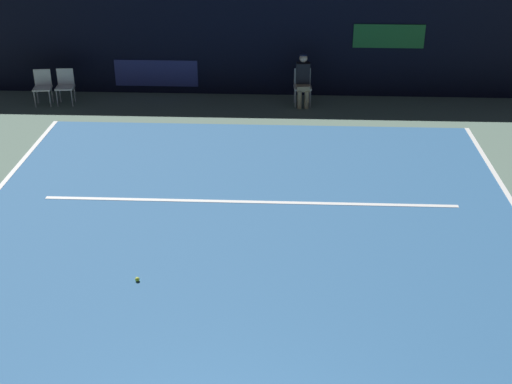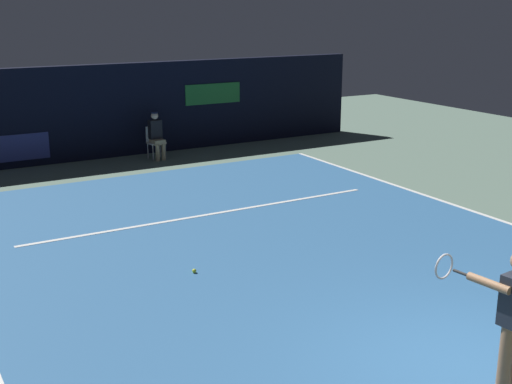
{
  "view_description": "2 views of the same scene",
  "coord_description": "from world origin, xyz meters",
  "px_view_note": "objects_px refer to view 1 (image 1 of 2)",
  "views": [
    {
      "loc": [
        0.64,
        -4.13,
        5.95
      ],
      "look_at": [
        0.18,
        5.96,
        0.87
      ],
      "focal_mm": 48.55,
      "sensor_mm": 36.0,
      "label": 1
    },
    {
      "loc": [
        -5.71,
        -4.63,
        4.16
      ],
      "look_at": [
        0.41,
        6.0,
        0.74
      ],
      "focal_mm": 47.11,
      "sensor_mm": 36.0,
      "label": 2
    }
  ],
  "objects_px": {
    "courtside_chair_near": "(43,85)",
    "courtside_chair_far": "(65,84)",
    "line_judge_on_chair": "(303,79)",
    "tennis_ball": "(137,279)"
  },
  "relations": [
    {
      "from": "courtside_chair_near",
      "to": "line_judge_on_chair",
      "type": "bearing_deg",
      "value": 1.85
    },
    {
      "from": "courtside_chair_near",
      "to": "tennis_ball",
      "type": "distance_m",
      "value": 8.84
    },
    {
      "from": "line_judge_on_chair",
      "to": "courtside_chair_far",
      "type": "xyz_separation_m",
      "value": [
        -6.03,
        -0.13,
        -0.18
      ]
    },
    {
      "from": "courtside_chair_near",
      "to": "courtside_chair_far",
      "type": "distance_m",
      "value": 0.56
    },
    {
      "from": "line_judge_on_chair",
      "to": "tennis_ball",
      "type": "bearing_deg",
      "value": -107.89
    },
    {
      "from": "line_judge_on_chair",
      "to": "courtside_chair_far",
      "type": "bearing_deg",
      "value": -178.79
    },
    {
      "from": "line_judge_on_chair",
      "to": "courtside_chair_near",
      "type": "bearing_deg",
      "value": -178.15
    },
    {
      "from": "courtside_chair_near",
      "to": "courtside_chair_far",
      "type": "relative_size",
      "value": 1.0
    },
    {
      "from": "line_judge_on_chair",
      "to": "courtside_chair_far",
      "type": "height_order",
      "value": "line_judge_on_chair"
    },
    {
      "from": "courtside_chair_near",
      "to": "tennis_ball",
      "type": "height_order",
      "value": "courtside_chair_near"
    }
  ]
}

